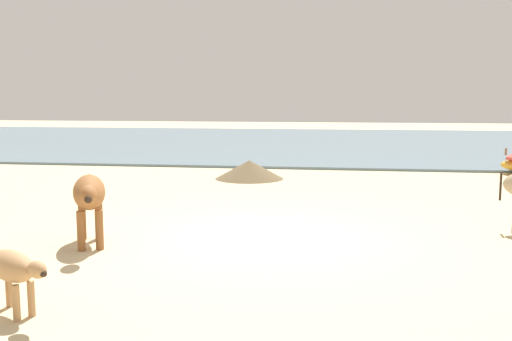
% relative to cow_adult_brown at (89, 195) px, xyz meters
% --- Properties ---
extents(ground, '(80.00, 80.00, 0.00)m').
position_rel_cow_adult_brown_xyz_m(ground, '(2.46, 0.79, -0.75)').
color(ground, '#CCB789').
extents(sea_water, '(60.00, 20.00, 0.08)m').
position_rel_cow_adult_brown_xyz_m(sea_water, '(2.46, 19.22, -0.71)').
color(sea_water, slate).
rests_on(sea_water, ground).
extents(cow_adult_brown, '(0.93, 1.54, 1.04)m').
position_rel_cow_adult_brown_xyz_m(cow_adult_brown, '(0.00, 0.00, 0.00)').
color(cow_adult_brown, brown).
rests_on(cow_adult_brown, ground).
extents(calf_far_tan, '(0.95, 0.67, 0.66)m').
position_rel_cow_adult_brown_xyz_m(calf_far_tan, '(0.39, -2.66, -0.28)').
color(calf_far_tan, tan).
rests_on(calf_far_tan, ground).
extents(debris_pile_1, '(2.58, 2.58, 0.50)m').
position_rel_cow_adult_brown_xyz_m(debris_pile_1, '(1.28, 7.10, -0.50)').
color(debris_pile_1, brown).
rests_on(debris_pile_1, ground).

